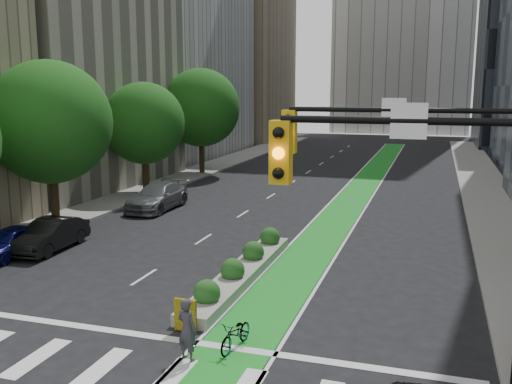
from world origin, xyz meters
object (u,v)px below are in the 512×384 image
Objects in this scene: median_planter at (242,269)px; cyclist at (187,329)px; bicycle at (236,334)px; parked_car_left_far at (158,197)px; parked_car_left_near at (10,242)px; parked_car_left_mid at (50,235)px.

cyclist is at bearing -83.35° from median_planter.
median_planter reaches higher than bicycle.
bicycle is 19.76m from parked_car_left_far.
cyclist is at bearing -60.55° from parked_car_left_far.
parked_car_left_far is (-9.89, 17.51, -0.09)m from cyclist.
cyclist reaches higher than parked_car_left_far.
bicycle is (1.82, -5.82, 0.07)m from median_planter.
parked_car_left_mid reaches higher than parked_car_left_near.
parked_car_left_far reaches higher than median_planter.
parked_car_left_mid is (-9.61, 1.09, 0.35)m from median_planter.
parked_car_left_near is at bearing -131.55° from parked_car_left_mid.
parked_car_left_near reaches higher than median_planter.
bicycle is at bearing -26.56° from parked_car_left_near.
parked_car_left_mid reaches higher than bicycle.
cyclist reaches higher than bicycle.
bicycle is 0.43× the size of parked_car_left_near.
bicycle is at bearing -56.47° from parked_car_left_far.
parked_car_left_mid is at bearing 157.16° from bicycle.
bicycle is at bearing -34.00° from parked_car_left_mid.
bicycle is at bearing -116.11° from cyclist.
parked_car_left_near is at bearing -98.39° from parked_car_left_far.
parked_car_left_mid reaches higher than median_planter.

